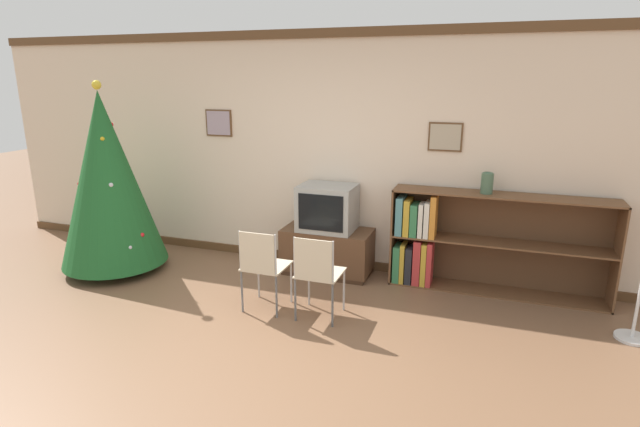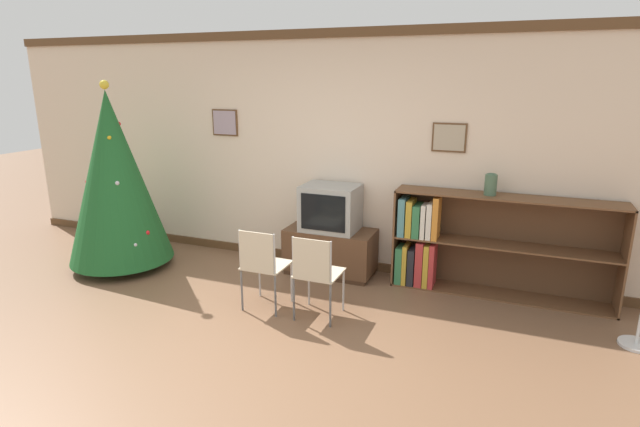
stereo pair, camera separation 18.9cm
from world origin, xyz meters
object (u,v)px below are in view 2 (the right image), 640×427
at_px(television, 330,208).
at_px(folding_chair_left, 262,264).
at_px(tv_console, 330,251).
at_px(bookshelf, 461,244).
at_px(christmas_tree, 115,178).
at_px(folding_chair_right, 316,272).
at_px(vase, 491,184).

distance_m(television, folding_chair_left, 1.19).
height_order(tv_console, bookshelf, bookshelf).
height_order(folding_chair_left, bookshelf, bookshelf).
relative_size(christmas_tree, bookshelf, 0.99).
xyz_separation_m(folding_chair_right, vase, (1.39, 1.20, 0.69)).
xyz_separation_m(folding_chair_left, folding_chair_right, (0.55, 0.00, 0.00)).
xyz_separation_m(television, bookshelf, (1.43, 0.08, -0.27)).
distance_m(christmas_tree, vase, 4.12).
height_order(folding_chair_right, bookshelf, bookshelf).
bearing_deg(christmas_tree, vase, 10.91).
distance_m(folding_chair_left, bookshelf, 2.09).
bearing_deg(folding_chair_left, vase, 31.62).
distance_m(folding_chair_right, vase, 1.96).
height_order(christmas_tree, folding_chair_right, christmas_tree).
relative_size(folding_chair_left, folding_chair_right, 1.00).
bearing_deg(vase, television, -177.40).
distance_m(tv_console, television, 0.52).
relative_size(television, folding_chair_left, 0.75).
height_order(christmas_tree, television, christmas_tree).
bearing_deg(tv_console, television, -90.00).
bearing_deg(bookshelf, folding_chair_right, -133.80).
bearing_deg(television, tv_console, 90.00).
xyz_separation_m(folding_chair_left, vase, (1.94, 1.20, 0.69)).
relative_size(tv_console, vase, 4.64).
relative_size(tv_console, television, 1.63).
bearing_deg(television, christmas_tree, -163.51).
bearing_deg(folding_chair_right, folding_chair_left, 180.00).
xyz_separation_m(tv_console, television, (-0.00, -0.00, 0.52)).
height_order(christmas_tree, tv_console, christmas_tree).
distance_m(christmas_tree, folding_chair_left, 2.23).
relative_size(bookshelf, vase, 10.07).
relative_size(tv_console, folding_chair_left, 1.23).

